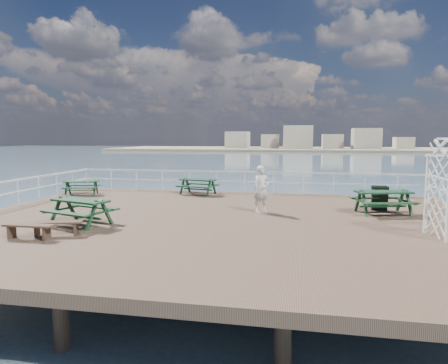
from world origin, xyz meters
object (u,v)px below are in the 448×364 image
(flat_bench_near, at_px, (29,228))
(person, at_px, (261,189))
(picnic_table_d, at_px, (81,206))
(picnic_table_c, at_px, (383,197))
(picnic_table_a, at_px, (82,185))
(flat_bench_far, at_px, (56,225))
(picnic_table_b, at_px, (198,183))

(flat_bench_near, relative_size, person, 0.82)
(picnic_table_d, bearing_deg, picnic_table_c, 38.04)
(picnic_table_a, bearing_deg, flat_bench_far, -81.86)
(picnic_table_a, distance_m, picnic_table_c, 13.84)
(picnic_table_d, relative_size, person, 1.31)
(flat_bench_far, bearing_deg, picnic_table_b, 60.70)
(picnic_table_d, xyz_separation_m, flat_bench_far, (0.08, -1.45, -0.29))
(flat_bench_near, distance_m, person, 7.97)
(picnic_table_b, xyz_separation_m, picnic_table_d, (-1.99, -7.47, 0.06))
(picnic_table_a, bearing_deg, picnic_table_c, -27.54)
(picnic_table_a, distance_m, picnic_table_b, 5.74)
(picnic_table_d, distance_m, flat_bench_far, 1.48)
(picnic_table_d, height_order, flat_bench_far, picnic_table_d)
(picnic_table_a, height_order, person, person)
(picnic_table_c, bearing_deg, picnic_table_b, 141.82)
(picnic_table_a, distance_m, picnic_table_d, 7.20)
(person, bearing_deg, picnic_table_c, -27.27)
(picnic_table_d, height_order, person, person)
(picnic_table_b, height_order, picnic_table_c, picnic_table_c)
(picnic_table_d, bearing_deg, person, 47.66)
(flat_bench_far, bearing_deg, person, 23.61)
(picnic_table_b, xyz_separation_m, person, (3.56, -4.20, 0.34))
(picnic_table_d, bearing_deg, picnic_table_a, 137.26)
(picnic_table_a, xyz_separation_m, picnic_table_c, (13.63, -2.40, 0.12))
(person, bearing_deg, flat_bench_far, -173.53)
(picnic_table_c, bearing_deg, picnic_table_d, -172.84)
(picnic_table_c, bearing_deg, picnic_table_a, 156.24)
(picnic_table_c, bearing_deg, person, 173.33)
(picnic_table_b, xyz_separation_m, picnic_table_c, (8.03, -3.64, 0.07))
(picnic_table_a, xyz_separation_m, flat_bench_near, (3.17, -8.18, -0.19))
(picnic_table_b, distance_m, picnic_table_c, 8.82)
(picnic_table_a, height_order, picnic_table_c, picnic_table_c)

